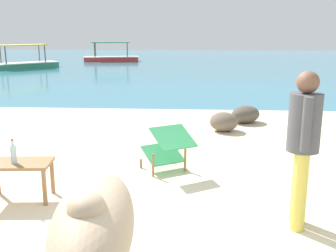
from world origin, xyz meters
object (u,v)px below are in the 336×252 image
at_px(cow, 93,230).
at_px(boat_red, 111,57).
at_px(person_standing, 303,139).
at_px(boat_green, 24,63).
at_px(low_bench_table, 19,169).
at_px(deck_chair_far, 168,147).
at_px(bottle, 13,154).

relative_size(cow, boat_red, 0.49).
xyz_separation_m(person_standing, boat_green, (-10.43, 17.56, -0.70)).
distance_m(cow, boat_red, 25.12).
bearing_deg(person_standing, low_bench_table, 1.80).
bearing_deg(deck_chair_far, cow, 142.44).
relative_size(cow, boat_green, 0.55).
distance_m(bottle, boat_red, 22.96).
relative_size(bottle, deck_chair_far, 0.32).
bearing_deg(boat_green, bottle, -111.93).
height_order(low_bench_table, person_standing, person_standing).
xyz_separation_m(deck_chair_far, person_standing, (1.45, -1.52, 0.56)).
height_order(low_bench_table, bottle, bottle).
xyz_separation_m(cow, deck_chair_far, (0.30, 3.03, -0.31)).
bearing_deg(cow, low_bench_table, -150.86).
height_order(deck_chair_far, boat_green, boat_green).
height_order(low_bench_table, boat_red, boat_red).
relative_size(deck_chair_far, boat_red, 0.24).
height_order(deck_chair_far, person_standing, person_standing).
bearing_deg(bottle, deck_chair_far, 32.18).
bearing_deg(person_standing, deck_chair_far, -36.01).
xyz_separation_m(boat_red, boat_green, (-3.72, -5.55, 0.00)).
distance_m(cow, low_bench_table, 2.45).
bearing_deg(boat_green, deck_chair_far, -105.60).
bearing_deg(boat_green, boat_red, 11.33).
distance_m(cow, person_standing, 2.33).
relative_size(deck_chair_far, boat_green, 0.27).
bearing_deg(bottle, person_standing, -7.54).
bearing_deg(boat_green, cow, -110.37).
height_order(cow, boat_green, boat_green).
height_order(low_bench_table, boat_green, boat_green).
distance_m(deck_chair_far, boat_green, 18.39).
bearing_deg(person_standing, boat_red, -63.60).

